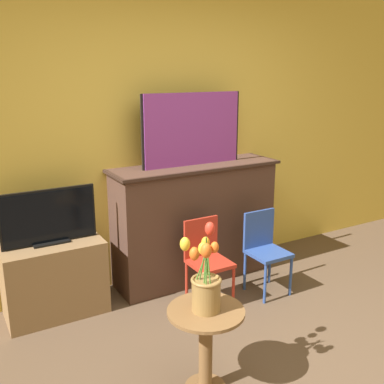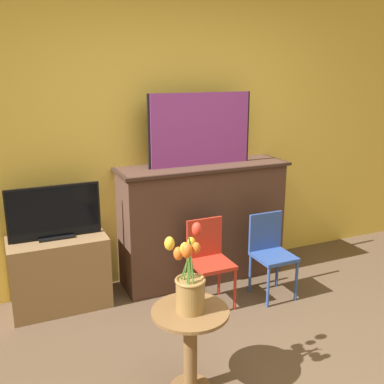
{
  "view_description": "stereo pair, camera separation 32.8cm",
  "coord_description": "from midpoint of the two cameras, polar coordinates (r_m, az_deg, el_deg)",
  "views": [
    {
      "loc": [
        -1.69,
        -1.43,
        1.86
      ],
      "look_at": [
        -0.1,
        1.31,
        1.0
      ],
      "focal_mm": 42.0,
      "sensor_mm": 36.0,
      "label": 1
    },
    {
      "loc": [
        -1.4,
        -1.58,
        1.86
      ],
      "look_at": [
        -0.1,
        1.31,
        1.0
      ],
      "focal_mm": 42.0,
      "sensor_mm": 36.0,
      "label": 2
    }
  ],
  "objects": [
    {
      "name": "chair_blue",
      "position": [
        3.88,
        6.8,
        -6.89
      ],
      "size": [
        0.31,
        0.31,
        0.7
      ],
      "color": "#2D4C99",
      "rests_on": "ground"
    },
    {
      "name": "fireplace_mantel",
      "position": [
        4.06,
        -1.96,
        -3.69
      ],
      "size": [
        1.53,
        0.46,
        1.06
      ],
      "color": "#4C3328",
      "rests_on": "ground"
    },
    {
      "name": "chair_red",
      "position": [
        3.67,
        -0.76,
        -8.13
      ],
      "size": [
        0.31,
        0.31,
        0.7
      ],
      "color": "#B22D1E",
      "rests_on": "ground"
    },
    {
      "name": "vase_tulips",
      "position": [
        2.57,
        -2.04,
        -11.55
      ],
      "size": [
        0.24,
        0.25,
        0.49
      ],
      "color": "olive",
      "rests_on": "side_table"
    },
    {
      "name": "wall_back",
      "position": [
        3.98,
        -7.06,
        7.74
      ],
      "size": [
        8.0,
        0.06,
        2.7
      ],
      "color": "#EAC651",
      "rests_on": "ground"
    },
    {
      "name": "tv_monitor",
      "position": [
        3.58,
        -20.26,
        -3.12
      ],
      "size": [
        0.71,
        0.12,
        0.42
      ],
      "color": "black",
      "rests_on": "tv_stand"
    },
    {
      "name": "tv_stand",
      "position": [
        3.76,
        -19.54,
        -10.36
      ],
      "size": [
        0.75,
        0.42,
        0.59
      ],
      "color": "olive",
      "rests_on": "ground"
    },
    {
      "name": "side_table",
      "position": [
        2.75,
        -1.83,
        -18.19
      ],
      "size": [
        0.45,
        0.45,
        0.53
      ],
      "color": "brown",
      "rests_on": "ground"
    },
    {
      "name": "painting",
      "position": [
        3.87,
        -2.38,
        7.94
      ],
      "size": [
        0.95,
        0.03,
        0.62
      ],
      "color": "black",
      "rests_on": "fireplace_mantel"
    }
  ]
}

